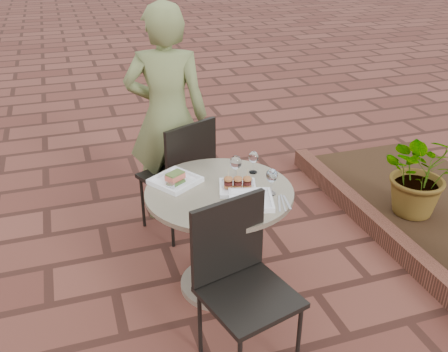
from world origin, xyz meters
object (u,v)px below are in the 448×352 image
object	(u,v)px
cafe_table	(219,224)
diner	(167,117)
plate_sliders	(238,185)
plate_tuna	(251,200)
chair_near	(239,272)
plate_salmon	(175,180)
chair_far	(183,169)

from	to	relation	value
cafe_table	diner	size ratio (longest dim) A/B	0.53
plate_sliders	plate_tuna	size ratio (longest dim) A/B	0.88
chair_near	diner	size ratio (longest dim) A/B	0.54
plate_salmon	plate_tuna	xyz separation A→B (m)	(0.36, -0.37, -0.00)
diner	plate_tuna	xyz separation A→B (m)	(0.22, -1.20, -0.11)
chair_near	plate_tuna	distance (m)	0.46
plate_sliders	plate_salmon	bearing A→B (deg)	148.61
chair_near	plate_tuna	bearing A→B (deg)	46.40
chair_near	plate_sliders	xyz separation A→B (m)	(0.18, 0.53, 0.21)
chair_near	diner	bearing A→B (deg)	75.79
cafe_table	plate_tuna	xyz separation A→B (m)	(0.13, -0.20, 0.26)
plate_sliders	plate_tuna	world-z (taller)	plate_sliders
chair_near	diner	world-z (taller)	diner
plate_sliders	plate_tuna	xyz separation A→B (m)	(0.02, -0.17, -0.02)
diner	chair_far	bearing A→B (deg)	113.28
chair_far	plate_salmon	xyz separation A→B (m)	(-0.17, -0.53, 0.20)
cafe_table	diner	xyz separation A→B (m)	(-0.09, 1.00, 0.37)
diner	plate_sliders	xyz separation A→B (m)	(0.20, -1.03, -0.09)
cafe_table	chair_near	size ratio (longest dim) A/B	0.97
cafe_table	chair_far	world-z (taller)	chair_far
plate_sliders	chair_far	bearing A→B (deg)	102.53
diner	plate_tuna	world-z (taller)	diner
chair_far	plate_sliders	distance (m)	0.78
chair_near	plate_salmon	bearing A→B (deg)	87.14
chair_far	plate_tuna	world-z (taller)	chair_far
chair_far	chair_near	xyz separation A→B (m)	(-0.01, -1.27, 0.00)
plate_sliders	chair_near	bearing A→B (deg)	-108.58
diner	chair_near	bearing A→B (deg)	107.23
cafe_table	chair_near	xyz separation A→B (m)	(-0.07, -0.56, 0.07)
chair_far	plate_salmon	size ratio (longest dim) A/B	2.65
plate_tuna	cafe_table	bearing A→B (deg)	122.52
chair_far	diner	distance (m)	0.42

